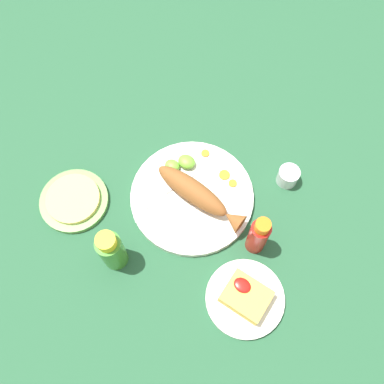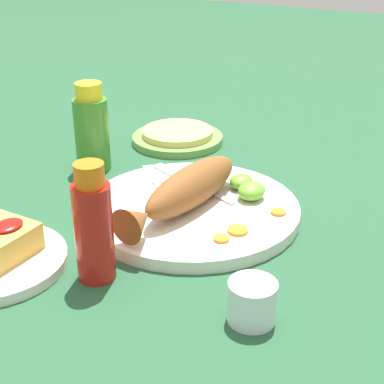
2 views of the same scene
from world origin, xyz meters
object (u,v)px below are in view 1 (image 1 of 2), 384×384
at_px(fried_fish, 198,194).
at_px(fork_near, 166,213).
at_px(main_plate, 192,197).
at_px(hot_sauce_bottle_green, 112,250).
at_px(side_plate_fries, 245,299).
at_px(fork_far, 160,196).
at_px(salt_cup, 288,177).
at_px(tortilla_plate, 74,201).
at_px(hot_sauce_bottle_red, 258,236).

height_order(fried_fish, fork_near, fried_fish).
distance_m(main_plate, hot_sauce_bottle_green, 0.25).
distance_m(fried_fish, side_plate_fries, 0.27).
xyz_separation_m(main_plate, fork_far, (0.07, 0.05, 0.01)).
bearing_deg(fried_fish, salt_cup, -127.79).
xyz_separation_m(fried_fish, fork_near, (0.04, 0.08, -0.03)).
xyz_separation_m(fork_near, tortilla_plate, (0.22, 0.10, -0.01)).
bearing_deg(side_plate_fries, salt_cup, -78.44).
height_order(fork_far, hot_sauce_bottle_green, hot_sauce_bottle_green).
bearing_deg(fried_fish, side_plate_fries, 151.24).
xyz_separation_m(fork_far, side_plate_fries, (-0.31, 0.10, -0.01)).
bearing_deg(fried_fish, hot_sauce_bottle_red, 178.04).
bearing_deg(side_plate_fries, tortilla_plate, 3.45).
height_order(main_plate, hot_sauce_bottle_green, hot_sauce_bottle_green).
bearing_deg(salt_cup, main_plate, 45.22).
relative_size(main_plate, hot_sauce_bottle_red, 2.09).
bearing_deg(side_plate_fries, fried_fish, -32.56).
distance_m(hot_sauce_bottle_red, hot_sauce_bottle_green, 0.34).
bearing_deg(hot_sauce_bottle_green, tortilla_plate, -18.06).
height_order(hot_sauce_bottle_green, tortilla_plate, hot_sauce_bottle_green).
xyz_separation_m(fried_fish, salt_cup, (-0.16, -0.18, -0.03)).
relative_size(main_plate, side_plate_fries, 1.71).
distance_m(salt_cup, tortilla_plate, 0.55).
distance_m(fried_fish, tortilla_plate, 0.32).
bearing_deg(hot_sauce_bottle_green, side_plate_fries, -164.07).
xyz_separation_m(main_plate, fried_fish, (-0.02, 0.00, 0.04)).
bearing_deg(hot_sauce_bottle_red, side_plate_fries, 110.67).
relative_size(hot_sauce_bottle_red, salt_cup, 2.78).
bearing_deg(fork_far, main_plate, 147.04).
bearing_deg(main_plate, salt_cup, -134.78).
bearing_deg(salt_cup, hot_sauce_bottle_red, 95.39).
bearing_deg(hot_sauce_bottle_green, fork_near, -103.52).
relative_size(fork_near, hot_sauce_bottle_red, 0.95).
bearing_deg(fork_near, hot_sauce_bottle_green, 30.00).
bearing_deg(fork_far, fork_near, 74.79).
xyz_separation_m(fried_fish, tortilla_plate, (0.26, 0.17, -0.04)).
xyz_separation_m(fork_far, salt_cup, (-0.24, -0.23, 0.00)).
bearing_deg(hot_sauce_bottle_red, fork_near, 14.31).
bearing_deg(fork_near, side_plate_fries, 119.08).
relative_size(hot_sauce_bottle_red, hot_sauce_bottle_green, 0.99).
height_order(hot_sauce_bottle_green, side_plate_fries, hot_sauce_bottle_green).
distance_m(main_plate, hot_sauce_bottle_red, 0.21).
xyz_separation_m(main_plate, tortilla_plate, (0.25, 0.18, -0.00)).
bearing_deg(fork_near, fork_far, -82.15).
distance_m(main_plate, salt_cup, 0.25).
height_order(hot_sauce_bottle_red, salt_cup, hot_sauce_bottle_red).
distance_m(main_plate, fork_near, 0.08).
height_order(fried_fish, hot_sauce_bottle_red, hot_sauce_bottle_red).
height_order(fried_fish, tortilla_plate, fried_fish).
bearing_deg(salt_cup, fried_fish, 48.40).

